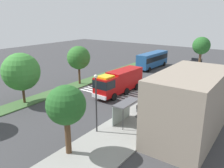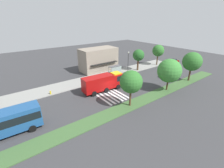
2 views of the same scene
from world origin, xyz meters
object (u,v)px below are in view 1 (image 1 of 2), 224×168
Objects in this scene: sidewalk_tree_far_west at (201,46)px; median_tree_far_west at (79,58)px; transit_bus at (153,59)px; sidewalk_tree_center at (66,106)px; bus_stop_shelter at (124,107)px; bench_near_shelter at (141,107)px; street_lamp at (96,99)px; bench_west_of_shelter at (154,98)px; fire_hydrant at (174,81)px; fire_truck at (118,81)px; median_tree_west at (21,72)px; parked_car_west at (196,61)px.

sidewalk_tree_far_west reaches higher than median_tree_far_west.
transit_bus is 1.67× the size of sidewalk_tree_center.
bus_stop_shelter is 8.45m from sidewalk_tree_center.
bus_stop_shelter is 0.53× the size of median_tree_far_west.
bus_stop_shelter is 32.42m from sidewalk_tree_far_west.
bench_near_shelter is 0.24× the size of median_tree_far_west.
sidewalk_tree_far_west is at bearing 150.18° from median_tree_far_west.
sidewalk_tree_far_west is (-35.81, 0.40, 1.52)m from street_lamp.
transit_bus is at bearing 166.57° from median_tree_far_west.
sidewalk_tree_center is at bearing -2.22° from bench_west_of_shelter.
bench_near_shelter is 15.59m from median_tree_far_west.
fire_truck is at bearing -25.74° from fire_hydrant.
sidewalk_tree_far_west reaches higher than street_lamp.
fire_hydrant is at bearing 147.90° from median_tree_west.
parked_car_west is at bearing -175.18° from bench_near_shelter.
bench_west_of_shelter is 0.26× the size of street_lamp.
sidewalk_tree_center reaches higher than street_lamp.
median_tree_far_west is (-11.70, -13.42, 1.00)m from street_lamp.
sidewalk_tree_center is at bearing 0.00° from sidewalk_tree_far_west.
bus_stop_shelter is 4.17m from street_lamp.
transit_bus is 20.04m from median_tree_far_west.
sidewalk_tree_far_west is 1.03× the size of median_tree_west.
median_tree_far_west reaches higher than fire_truck.
median_tree_far_west is (-8.13, -14.46, 2.88)m from bus_stop_shelter.
sidewalk_tree_far_west reaches higher than fire_truck.
fire_truck is at bearing 88.71° from median_tree_far_west.
fire_hydrant is at bearing -173.74° from bench_west_of_shelter.
sidewalk_tree_far_west is (-24.19, -0.62, 4.69)m from bench_west_of_shelter.
bench_near_shelter is at bearing 5.11° from parked_car_west.
transit_bus is at bearing -165.43° from sidewalk_tree_center.
parked_car_west is 19.24m from fire_hydrant.
median_tree_far_west reaches higher than parked_car_west.
bench_near_shelter is 0.23× the size of sidewalk_tree_far_west.
fire_truck is at bearing -161.03° from sidewalk_tree_center.
bench_near_shelter is 16.51m from median_tree_west.
median_tree_west is at bearing -64.21° from bench_near_shelter.
street_lamp is 13.45m from median_tree_west.
transit_bus is at bearing -62.53° from sidewalk_tree_far_west.
transit_bus reaches higher than bench_near_shelter.
transit_bus is at bearing 171.38° from median_tree_west.
bench_near_shelter is 0.26× the size of sidewalk_tree_center.
parked_car_west is at bearing -177.49° from street_lamp.
sidewalk_tree_center is 14.70m from median_tree_west.
median_tree_far_west is (19.32, -4.61, 2.66)m from transit_bus.
sidewalk_tree_far_west is at bearing 158.57° from median_tree_west.
fire_truck is 6.09× the size of bench_west_of_shelter.
median_tree_west is at bearing -21.43° from sidewalk_tree_far_west.
fire_hydrant is (-18.26, -1.14, -1.40)m from bus_stop_shelter.
bench_west_of_shelter is 0.23× the size of median_tree_west.
bench_west_of_shelter is at bearing 5.78° from parked_car_west.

